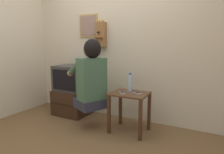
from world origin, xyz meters
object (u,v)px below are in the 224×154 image
Objects in this scene: wall_phone_antique at (101,34)px; cell_phone_spare at (137,93)px; framed_picture at (89,26)px; television at (72,78)px; water_bottle at (130,83)px; person at (91,75)px; cell_phone_held at (122,92)px.

wall_phone_antique is 5.92× the size of cell_phone_spare.
framed_picture reaches higher than wall_phone_antique.
television is 1.13m from water_bottle.
wall_phone_antique reaches higher than cell_phone_spare.
framed_picture is (-0.46, 0.63, 0.74)m from person.
cell_phone_spare is at bearing -22.12° from framed_picture.
cell_phone_spare is at bearing -26.10° from wall_phone_antique.
person is 0.50m from cell_phone_held.
wall_phone_antique is 1.02m from water_bottle.
person is 2.57× the size of framed_picture.
cell_phone_spare is (1.26, -0.18, -0.08)m from television.
person is at bearing -72.31° from wall_phone_antique.
person reaches higher than cell_phone_spare.
cell_phone_held is (0.62, -0.47, -0.81)m from wall_phone_antique.
wall_phone_antique is at bearing -9.12° from framed_picture.
cell_phone_held is at bearing 139.97° from cell_phone_spare.
wall_phone_antique reaches higher than cell_phone_held.
cell_phone_held is at bearing -109.80° from water_bottle.
television reaches higher than cell_phone_spare.
cell_phone_spare is at bearing -8.32° from television.
wall_phone_antique is 0.32m from framed_picture.
television reaches higher than cell_phone_held.
wall_phone_antique is 2.12× the size of framed_picture.
television is 2.12× the size of water_bottle.
cell_phone_spare is 0.19m from water_bottle.
framed_picture reaches higher than water_bottle.
television is at bearing 110.52° from cell_phone_spare.
wall_phone_antique is at bearing 107.09° from cell_phone_held.
cell_phone_held is (0.89, -0.51, -0.97)m from framed_picture.
television is 0.68× the size of wall_phone_antique.
wall_phone_antique is at bearing 42.60° from person.
framed_picture is 1.41m from cell_phone_held.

